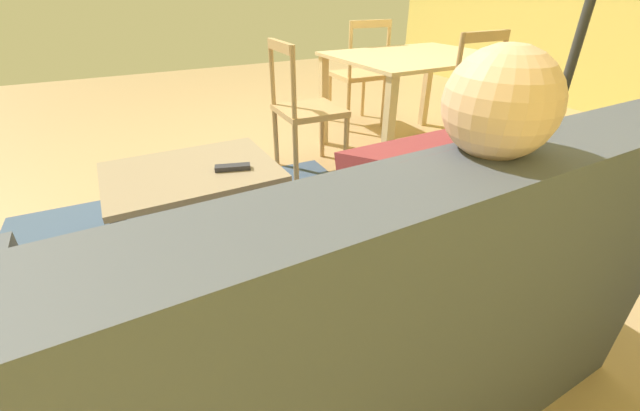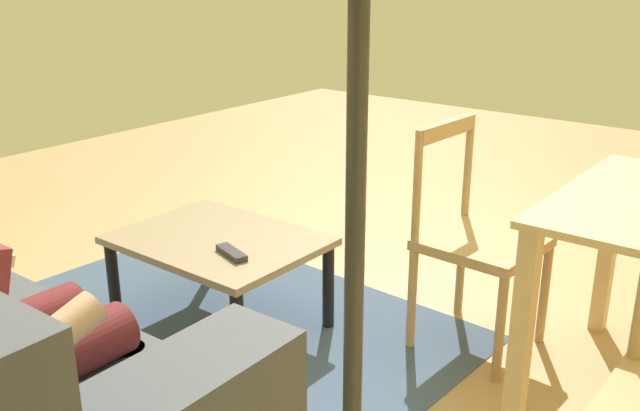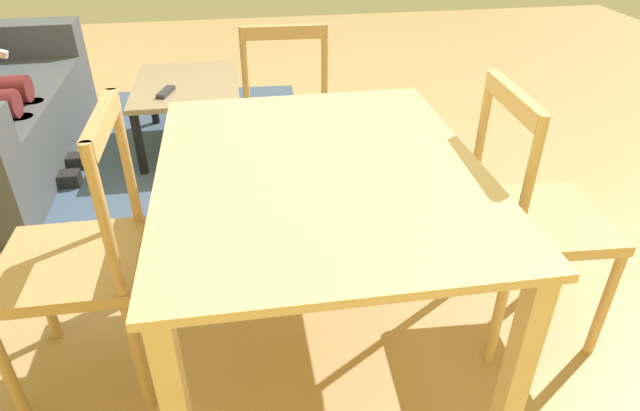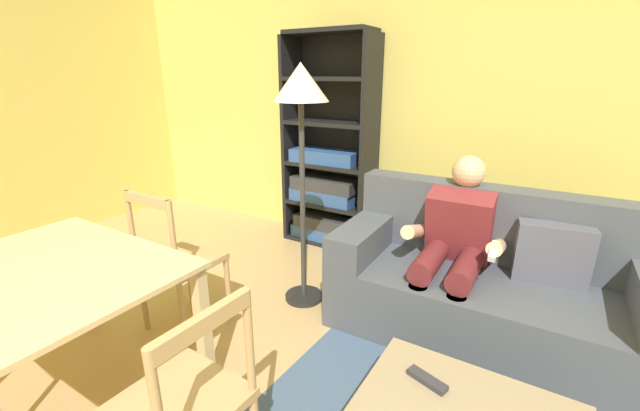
# 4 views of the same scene
# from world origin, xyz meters

# --- Properties ---
(wall_back) EXTENTS (6.63, 0.12, 2.59)m
(wall_back) POSITION_xyz_m (0.00, 2.87, 1.30)
(wall_back) COLOR #DBC660
(wall_back) RESTS_ON ground_plane
(couch) EXTENTS (1.87, 0.84, 0.91)m
(couch) POSITION_xyz_m (0.85, 1.85, 0.34)
(couch) COLOR #474C56
(couch) RESTS_ON ground_plane
(person_lounging) EXTENTS (0.60, 0.89, 1.11)m
(person_lounging) POSITION_xyz_m (0.62, 1.82, 0.58)
(person_lounging) COLOR maroon
(person_lounging) RESTS_ON ground_plane
(tv_remote) EXTENTS (0.18, 0.10, 0.02)m
(tv_remote) POSITION_xyz_m (0.78, 0.77, 0.41)
(tv_remote) COLOR #2D2D38
(tv_remote) RESTS_ON coffee_table
(bookshelf) EXTENTS (0.86, 0.36, 1.97)m
(bookshelf) POSITION_xyz_m (-0.76, 2.63, 0.75)
(bookshelf) COLOR black
(bookshelf) RESTS_ON ground_plane
(dining_table) EXTENTS (1.20, 0.97, 0.74)m
(dining_table) POSITION_xyz_m (-0.86, 0.14, 0.63)
(dining_table) COLOR #D1B27F
(dining_table) RESTS_ON ground_plane
(dining_chair_near_wall) EXTENTS (0.42, 0.42, 0.95)m
(dining_chair_near_wall) POSITION_xyz_m (-0.86, 0.89, 0.47)
(dining_chair_near_wall) COLOR tan
(dining_chair_near_wall) RESTS_ON ground_plane
(dining_chair_facing_couch) EXTENTS (0.44, 0.44, 0.89)m
(dining_chair_facing_couch) POSITION_xyz_m (0.07, 0.14, 0.45)
(dining_chair_facing_couch) COLOR tan
(dining_chair_facing_couch) RESTS_ON ground_plane
(floor_lamp) EXTENTS (0.36, 0.36, 1.68)m
(floor_lamp) POSITION_xyz_m (-0.37, 1.59, 1.41)
(floor_lamp) COLOR black
(floor_lamp) RESTS_ON ground_plane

